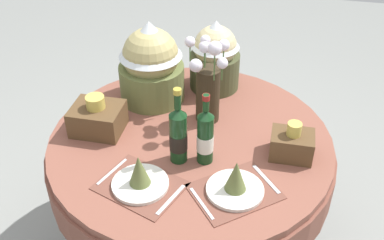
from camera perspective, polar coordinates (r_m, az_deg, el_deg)
dining_table at (r=2.29m, az=-0.17°, el=-4.91°), size 1.37×1.37×0.78m
place_setting_left at (r=1.94m, az=-6.44°, el=-7.07°), size 0.41×0.36×0.16m
place_setting_right at (r=1.91m, az=5.37°, el=-7.79°), size 0.43×0.42×0.16m
flower_vase at (r=2.21m, az=1.96°, el=4.35°), size 0.23×0.21×0.48m
wine_bottle_left at (r=2.00m, az=-1.70°, el=-1.80°), size 0.08×0.08×0.37m
wine_bottle_right at (r=2.00m, az=1.64°, el=-2.01°), size 0.07×0.07×0.35m
gift_tub_back_left at (r=2.38m, az=-5.09°, el=7.36°), size 0.34×0.34×0.44m
gift_tub_back_centre at (r=2.49m, az=2.87°, el=8.23°), size 0.27×0.27×0.39m
woven_basket_side_left at (r=2.26m, az=-11.54°, el=0.29°), size 0.24×0.20×0.19m
woven_basket_side_right at (r=2.11m, az=12.18°, el=-2.90°), size 0.19×0.14×0.18m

